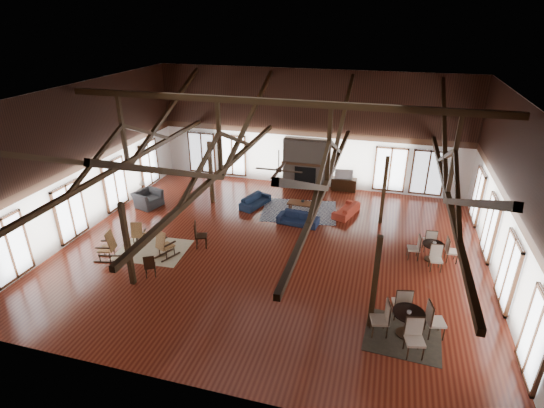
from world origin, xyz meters
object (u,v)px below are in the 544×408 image
(sofa_orange, at_px, (346,209))
(sofa_navy_front, at_px, (298,219))
(cafe_table_near, at_px, (408,319))
(tv_console, at_px, (344,184))
(cafe_table_far, at_px, (433,249))
(armchair, at_px, (148,199))
(coffee_table, at_px, (301,204))
(sofa_navy_left, at_px, (255,201))

(sofa_orange, bearing_deg, sofa_navy_front, -33.96)
(cafe_table_near, height_order, tv_console, cafe_table_near)
(sofa_orange, bearing_deg, cafe_table_far, 66.96)
(armchair, relative_size, cafe_table_near, 0.54)
(coffee_table, height_order, armchair, armchair)
(sofa_navy_left, height_order, coffee_table, sofa_navy_left)
(sofa_navy_left, height_order, cafe_table_near, cafe_table_near)
(cafe_table_far, relative_size, tv_console, 1.45)
(sofa_navy_front, relative_size, tv_console, 1.40)
(cafe_table_near, bearing_deg, sofa_navy_left, 133.45)
(sofa_navy_left, relative_size, coffee_table, 1.43)
(sofa_orange, distance_m, cafe_table_far, 4.67)
(cafe_table_far, bearing_deg, cafe_table_near, -102.12)
(sofa_navy_left, height_order, sofa_orange, sofa_navy_left)
(coffee_table, relative_size, tv_console, 0.95)
(sofa_orange, relative_size, armchair, 1.48)
(sofa_navy_front, distance_m, coffee_table, 1.29)
(sofa_orange, xyz_separation_m, tv_console, (-0.47, 2.87, 0.07))
(coffee_table, distance_m, tv_console, 3.51)
(coffee_table, height_order, cafe_table_near, cafe_table_near)
(sofa_navy_front, bearing_deg, cafe_table_far, -9.64)
(sofa_navy_left, bearing_deg, coffee_table, -72.43)
(armchair, bearing_deg, cafe_table_far, -79.58)
(sofa_orange, bearing_deg, cafe_table_near, 36.67)
(cafe_table_near, distance_m, tv_console, 10.81)
(sofa_navy_front, distance_m, cafe_table_near, 7.49)
(tv_console, bearing_deg, sofa_orange, -80.77)
(cafe_table_far, xyz_separation_m, tv_console, (-4.00, 5.91, -0.16))
(coffee_table, bearing_deg, sofa_navy_left, -178.59)
(cafe_table_near, height_order, cafe_table_far, cafe_table_near)
(sofa_navy_front, relative_size, armchair, 1.53)
(sofa_navy_left, height_order, cafe_table_far, cafe_table_far)
(cafe_table_near, bearing_deg, tv_console, 106.37)
(armchair, bearing_deg, sofa_orange, -63.25)
(armchair, height_order, tv_console, armchair)
(coffee_table, bearing_deg, cafe_table_near, -55.11)
(sofa_orange, bearing_deg, sofa_navy_left, -69.35)
(sofa_orange, distance_m, tv_console, 2.91)
(sofa_navy_front, xyz_separation_m, tv_console, (1.46, 4.40, 0.06))
(cafe_table_far, height_order, tv_console, cafe_table_far)
(sofa_orange, height_order, coffee_table, sofa_orange)
(coffee_table, relative_size, cafe_table_near, 0.56)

